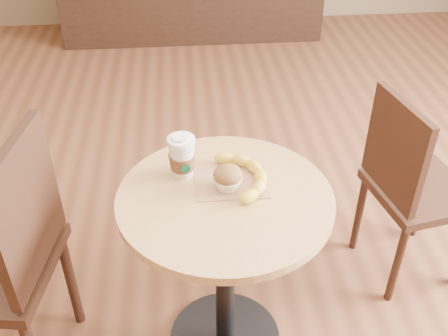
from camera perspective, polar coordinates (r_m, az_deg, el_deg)
name	(u,v)px	position (r m, az deg, el deg)	size (l,w,h in m)	color
cafe_table	(225,244)	(1.82, 0.11, -8.29)	(0.70, 0.70, 0.75)	black
chair_left	(3,258)	(1.90, -22.91, -9.00)	(0.50, 0.50, 1.00)	black
chair_right	(411,184)	(2.29, 19.66, -1.70)	(0.45, 0.45, 0.88)	black
kraft_bag	(231,183)	(1.73, 0.82, -1.62)	(0.24, 0.18, 0.00)	#A97752
coffee_cup	(182,157)	(1.73, -4.60, 1.15)	(0.09, 0.09, 0.15)	silver
muffin	(228,178)	(1.68, 0.40, -1.08)	(0.10, 0.10, 0.09)	silver
banana	(244,176)	(1.72, 2.23, -0.84)	(0.18, 0.29, 0.04)	gold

